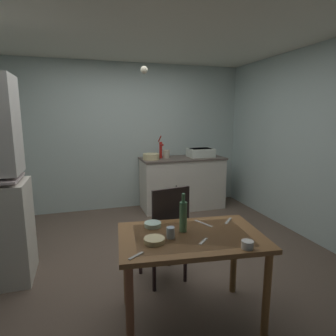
% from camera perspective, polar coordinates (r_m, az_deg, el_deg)
% --- Properties ---
extents(ground_plane, '(5.33, 5.33, 0.00)m').
position_cam_1_polar(ground_plane, '(3.52, -4.02, -17.23)').
color(ground_plane, brown).
extents(wall_back, '(4.43, 0.10, 2.52)m').
position_cam_1_polar(wall_back, '(5.06, -9.28, 6.11)').
color(wall_back, silver).
rests_on(wall_back, ground).
extents(wall_right, '(0.10, 3.93, 2.52)m').
position_cam_1_polar(wall_right, '(4.22, 26.59, 4.26)').
color(wall_right, silver).
rests_on(wall_right, ground).
extents(ceiling_slab, '(4.43, 3.93, 0.10)m').
position_cam_1_polar(ceiling_slab, '(3.25, -4.67, 27.11)').
color(ceiling_slab, silver).
extents(counter_cabinet, '(1.46, 0.64, 0.91)m').
position_cam_1_polar(counter_cabinet, '(5.07, 2.85, -2.96)').
color(counter_cabinet, silver).
rests_on(counter_cabinet, ground).
extents(sink_basin, '(0.44, 0.34, 0.15)m').
position_cam_1_polar(sink_basin, '(5.10, 6.55, 3.12)').
color(sink_basin, silver).
rests_on(sink_basin, counter_cabinet).
extents(hand_pump, '(0.05, 0.27, 0.39)m').
position_cam_1_polar(hand_pump, '(4.89, -1.45, 3.95)').
color(hand_pump, '#B21E19').
rests_on(hand_pump, counter_cabinet).
extents(mixing_bowl_counter, '(0.27, 0.27, 0.10)m').
position_cam_1_polar(mixing_bowl_counter, '(4.76, -3.41, 2.31)').
color(mixing_bowl_counter, beige).
rests_on(mixing_bowl_counter, counter_cabinet).
extents(stoneware_crock, '(0.11, 0.11, 0.14)m').
position_cam_1_polar(stoneware_crock, '(4.92, -0.33, 2.81)').
color(stoneware_crock, beige).
rests_on(stoneware_crock, counter_cabinet).
extents(dining_table, '(1.18, 0.83, 0.73)m').
position_cam_1_polar(dining_table, '(2.30, 4.63, -15.56)').
color(dining_table, brown).
rests_on(dining_table, ground).
extents(chair_far_side, '(0.47, 0.47, 0.99)m').
position_cam_1_polar(chair_far_side, '(2.83, -0.47, -13.02)').
color(chair_far_side, '#2D1F1F').
rests_on(chair_far_side, ground).
extents(serving_bowl_wide, '(0.15, 0.15, 0.04)m').
position_cam_1_polar(serving_bowl_wide, '(2.12, -2.75, -14.29)').
color(serving_bowl_wide, beige).
rests_on(serving_bowl_wide, dining_table).
extents(soup_bowl_small, '(0.14, 0.14, 0.04)m').
position_cam_1_polar(soup_bowl_small, '(2.40, -3.09, -11.25)').
color(soup_bowl_small, '#ADD1C1').
rests_on(soup_bowl_small, dining_table).
extents(mug_tall, '(0.08, 0.08, 0.06)m').
position_cam_1_polar(mug_tall, '(2.10, 15.66, -14.61)').
color(mug_tall, white).
rests_on(mug_tall, dining_table).
extents(teacup_mint, '(0.06, 0.06, 0.08)m').
position_cam_1_polar(teacup_mint, '(2.18, 0.52, -12.84)').
color(teacup_mint, '#9EB2C6').
rests_on(teacup_mint, dining_table).
extents(glass_bottle, '(0.06, 0.06, 0.31)m').
position_cam_1_polar(glass_bottle, '(2.26, 3.07, -9.57)').
color(glass_bottle, '#4C7F56').
rests_on(glass_bottle, dining_table).
extents(table_knife, '(0.09, 0.19, 0.00)m').
position_cam_1_polar(table_knife, '(2.47, 7.12, -10.98)').
color(table_knife, silver).
rests_on(table_knife, dining_table).
extents(teaspoon_near_bowl, '(0.12, 0.13, 0.00)m').
position_cam_1_polar(teaspoon_near_bowl, '(2.56, 12.01, -10.34)').
color(teaspoon_near_bowl, beige).
rests_on(teaspoon_near_bowl, dining_table).
extents(teaspoon_by_cup, '(0.12, 0.09, 0.00)m').
position_cam_1_polar(teaspoon_by_cup, '(1.95, -6.46, -17.11)').
color(teaspoon_by_cup, beige).
rests_on(teaspoon_by_cup, dining_table).
extents(serving_spoon, '(0.10, 0.10, 0.00)m').
position_cam_1_polar(serving_spoon, '(2.15, 7.12, -14.39)').
color(serving_spoon, beige).
rests_on(serving_spoon, dining_table).
extents(pendant_bulb, '(0.08, 0.08, 0.08)m').
position_cam_1_polar(pendant_bulb, '(3.24, -4.81, 19.05)').
color(pendant_bulb, '#F9EFCC').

